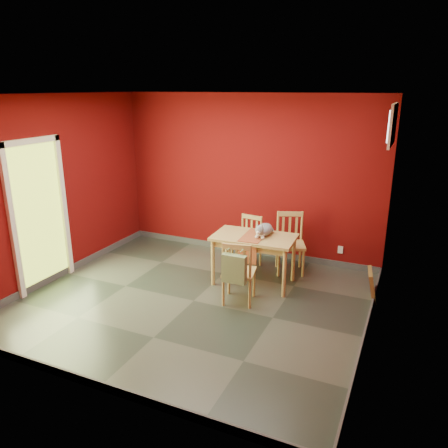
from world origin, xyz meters
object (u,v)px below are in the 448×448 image
at_px(tote_bag, 234,269).
at_px(picture_frame, 372,285).
at_px(dining_table, 254,242).
at_px(chair_near, 239,271).
at_px(chair_far_right, 290,242).
at_px(chair_far_left, 248,241).
at_px(cat, 264,227).

distance_m(tote_bag, picture_frame, 1.95).
distance_m(dining_table, chair_near, 0.69).
relative_size(tote_bag, picture_frame, 1.04).
height_order(chair_far_right, picture_frame, chair_far_right).
height_order(tote_bag, picture_frame, tote_bag).
xyz_separation_m(chair_far_right, picture_frame, (1.29, -0.47, -0.27)).
bearing_deg(chair_far_left, dining_table, -61.08).
bearing_deg(dining_table, cat, 40.80).
bearing_deg(cat, chair_near, -95.18).
bearing_deg(tote_bag, cat, 86.67).
bearing_deg(chair_near, cat, 83.78).
relative_size(chair_far_left, cat, 1.82).
relative_size(tote_bag, cat, 0.97).
bearing_deg(cat, picture_frame, 4.17).
xyz_separation_m(chair_near, picture_frame, (1.62, 0.84, -0.25)).
bearing_deg(tote_bag, chair_far_left, 104.22).
height_order(chair_far_right, chair_near, chair_far_right).
distance_m(dining_table, tote_bag, 0.88).
bearing_deg(chair_near, dining_table, 92.65).
bearing_deg(chair_far_right, tote_bag, -101.13).
bearing_deg(chair_far_left, chair_far_right, 9.01).
xyz_separation_m(chair_far_left, chair_far_right, (0.66, 0.10, 0.05)).
relative_size(chair_far_right, picture_frame, 2.19).
xyz_separation_m(dining_table, picture_frame, (1.65, 0.18, -0.44)).
height_order(dining_table, cat, cat).
height_order(chair_far_right, cat, cat).
height_order(cat, picture_frame, cat).
distance_m(chair_far_left, picture_frame, 2.00).
bearing_deg(dining_table, chair_far_left, 118.92).
bearing_deg(chair_far_right, cat, -113.66).
relative_size(dining_table, chair_far_right, 1.29).
relative_size(chair_far_left, picture_frame, 1.96).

